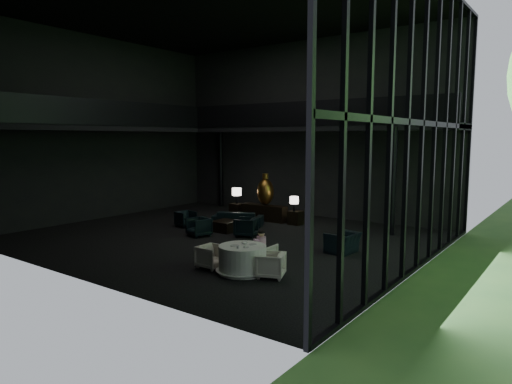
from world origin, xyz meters
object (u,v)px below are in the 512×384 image
Objects in this scene: coffee_table at (226,226)px; child at (261,240)px; lounge_armchair_south at (199,226)px; lounge_armchair_east at (246,226)px; table_lamp_left at (237,192)px; side_table_right at (295,218)px; dining_chair_north at (262,255)px; console at (264,213)px; sofa at (238,216)px; dining_chair_west at (212,257)px; side_table_left at (237,210)px; dining_chair_east at (270,265)px; bronze_urn at (265,191)px; dining_table at (242,261)px; table_lamp_right at (294,201)px; lounge_armchair_west at (186,219)px; window_armchair at (343,240)px.

child is at bearing -38.18° from coffee_table.
lounge_armchair_east is at bearing 51.17° from lounge_armchair_south.
coffee_table is at bearing -58.97° from table_lamp_left.
side_table_right is 0.76× the size of lounge_armchair_east.
console is at bearing -58.11° from dining_chair_north.
child is at bearing 110.04° from sofa.
child reaches higher than dining_chair_west.
lounge_armchair_south is (1.50, -4.15, 0.06)m from side_table_left.
coffee_table is 6.10m from dining_chair_east.
bronze_urn is 7.32m from dining_chair_north.
bronze_urn reaches higher than dining_chair_north.
child is at bearing 91.15° from dining_table.
bronze_urn reaches higher than child.
console reaches higher than dining_chair_north.
console is 0.93m from bronze_urn.
table_lamp_right reaches higher than lounge_armchair_west.
table_lamp_left is at bearing 129.57° from dining_table.
table_lamp_left reaches higher than child.
window_armchair reaches higher than side_table_right.
lounge_armchair_south is at bearing -70.09° from side_table_left.
table_lamp_right is 7.08m from dining_table.
dining_chair_north is (4.29, -4.33, -0.06)m from sofa.
lounge_armchair_east is (-0.27, -2.94, -0.64)m from table_lamp_right.
console is 3.01× the size of table_lamp_left.
side_table_right is at bearing 109.84° from dining_table.
lounge_armchair_east is at bearing -67.05° from bronze_urn.
table_lamp_right is at bearing -4.05° from console.
side_table_left is 2.19m from sofa.
side_table_left reaches higher than coffee_table.
window_armchair is at bearing -39.68° from table_lamp_right.
lounge_armchair_south is 5.43m from window_armchair.
child is (3.90, -3.06, 0.53)m from coffee_table.
lounge_armchair_west is 3.09m from lounge_armchair_east.
sofa is (-1.81, -1.47, -0.62)m from table_lamp_right.
table_lamp_right is at bearing -67.14° from child.
sofa is 2.12m from lounge_armchair_east.
bronze_urn is 1.89× the size of lounge_armchair_south.
lounge_armchair_south is 5.57m from dining_chair_east.
side_table_left is 8.36m from dining_chair_west.
window_armchair reaches higher than lounge_armchair_west.
lounge_armchair_west is (-3.36, -2.94, -0.70)m from table_lamp_right.
bronze_urn is 3.05m from coffee_table.
bronze_urn reaches higher than dining_chair_east.
side_table_left is 4.30m from lounge_armchair_east.
dining_table reaches higher than lounge_armchair_west.
dining_chair_north is 1.01× the size of dining_chair_east.
sofa is 6.19m from dining_chair_west.
side_table_left is (-1.60, 0.10, -0.04)m from console.
coffee_table is (1.87, 0.28, -0.12)m from lounge_armchair_west.
console is 7.50m from dining_chair_west.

